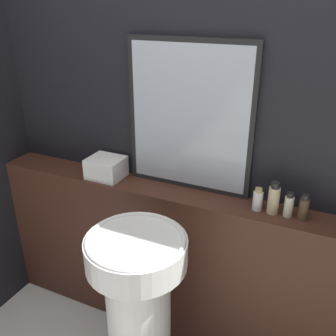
# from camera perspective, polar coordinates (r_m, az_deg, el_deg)

# --- Properties ---
(wall_back) EXTENTS (8.00, 0.06, 2.50)m
(wall_back) POSITION_cam_1_polar(r_m,az_deg,el_deg) (1.98, 5.15, 5.07)
(wall_back) COLOR black
(wall_back) RESTS_ON ground_plane
(vanity_counter) EXTENTS (2.42, 0.21, 0.96)m
(vanity_counter) POSITION_cam_1_polar(r_m,az_deg,el_deg) (2.25, 3.17, -14.90)
(vanity_counter) COLOR #422319
(vanity_counter) RESTS_ON ground_plane
(pedestal_sink) EXTENTS (0.47, 0.47, 0.95)m
(pedestal_sink) POSITION_cam_1_polar(r_m,az_deg,el_deg) (1.93, -4.51, -20.28)
(pedestal_sink) COLOR white
(pedestal_sink) RESTS_ON ground_plane
(mirror) EXTENTS (0.68, 0.03, 0.78)m
(mirror) POSITION_cam_1_polar(r_m,az_deg,el_deg) (1.92, 3.25, 7.64)
(mirror) COLOR black
(mirror) RESTS_ON vanity_counter
(towel_stack) EXTENTS (0.20, 0.17, 0.12)m
(towel_stack) POSITION_cam_1_polar(r_m,az_deg,el_deg) (2.18, -9.40, 0.06)
(towel_stack) COLOR white
(towel_stack) RESTS_ON vanity_counter
(shampoo_bottle) EXTENTS (0.05, 0.05, 0.12)m
(shampoo_bottle) POSITION_cam_1_polar(r_m,az_deg,el_deg) (1.88, 13.51, -4.72)
(shampoo_bottle) COLOR white
(shampoo_bottle) RESTS_ON vanity_counter
(conditioner_bottle) EXTENTS (0.05, 0.05, 0.16)m
(conditioner_bottle) POSITION_cam_1_polar(r_m,az_deg,el_deg) (1.86, 15.81, -4.54)
(conditioner_bottle) COLOR #C6B284
(conditioner_bottle) RESTS_ON vanity_counter
(lotion_bottle) EXTENTS (0.04, 0.04, 0.12)m
(lotion_bottle) POSITION_cam_1_polar(r_m,az_deg,el_deg) (1.86, 17.92, -5.44)
(lotion_bottle) COLOR beige
(lotion_bottle) RESTS_ON vanity_counter
(body_wash_bottle) EXTENTS (0.05, 0.05, 0.13)m
(body_wash_bottle) POSITION_cam_1_polar(r_m,az_deg,el_deg) (1.85, 19.98, -5.76)
(body_wash_bottle) COLOR #4C3823
(body_wash_bottle) RESTS_ON vanity_counter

